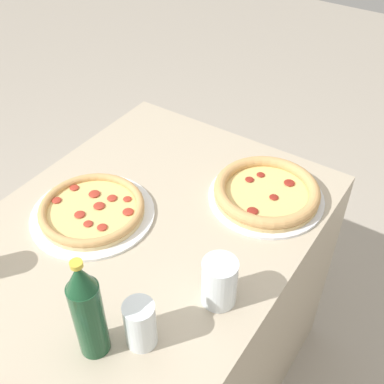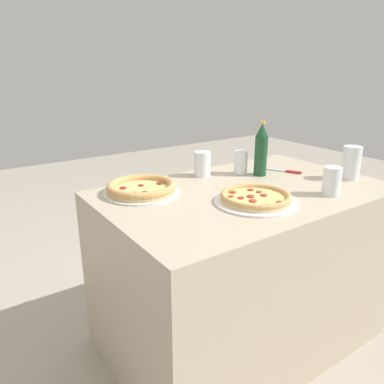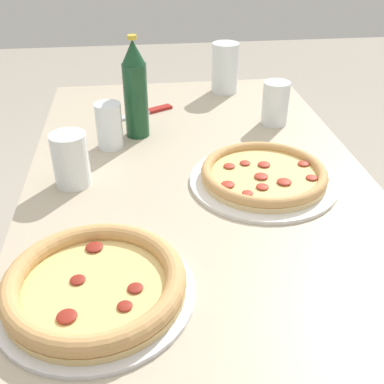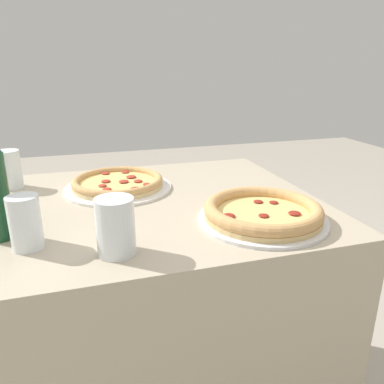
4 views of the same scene
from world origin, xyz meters
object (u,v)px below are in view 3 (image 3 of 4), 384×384
at_px(pizza_margherita, 95,285).
at_px(glass_orange_juice, 275,105).
at_px(glass_lemonade, 109,128).
at_px(glass_water, 71,162).
at_px(pizza_pepperoni, 264,175).
at_px(knife, 146,112).
at_px(glass_red_wine, 225,69).
at_px(beer_bottle, 135,90).

xyz_separation_m(pizza_margherita, glass_orange_juice, (-0.62, 0.45, 0.03)).
bearing_deg(glass_lemonade, glass_water, -23.71).
bearing_deg(pizza_margherita, pizza_pepperoni, 131.81).
xyz_separation_m(glass_lemonade, glass_water, (0.17, -0.08, 0.00)).
distance_m(glass_lemonade, knife, 0.23).
height_order(pizza_pepperoni, glass_water, glass_water).
relative_size(pizza_pepperoni, glass_lemonade, 2.84).
bearing_deg(glass_red_wine, pizza_pepperoni, -1.71).
bearing_deg(knife, pizza_margherita, -8.20).
bearing_deg(glass_water, knife, 155.77).
distance_m(glass_orange_juice, glass_water, 0.58).
bearing_deg(pizza_pepperoni, glass_orange_juice, 160.94).
xyz_separation_m(glass_orange_juice, beer_bottle, (0.03, -0.37, 0.07)).
distance_m(pizza_pepperoni, pizza_margherita, 0.46).
xyz_separation_m(pizza_margherita, knife, (-0.73, 0.11, -0.02)).
xyz_separation_m(pizza_pepperoni, glass_red_wine, (-0.58, 0.02, 0.05)).
distance_m(pizza_margherita, glass_red_wine, 0.96).
height_order(glass_orange_juice, beer_bottle, beer_bottle).
xyz_separation_m(pizza_pepperoni, glass_lemonade, (-0.22, -0.33, 0.03)).
xyz_separation_m(glass_lemonade, glass_orange_juice, (-0.09, 0.44, 0.00)).
relative_size(pizza_pepperoni, knife, 1.82).
distance_m(pizza_margherita, knife, 0.74).
height_order(pizza_pepperoni, pizza_margherita, pizza_margherita).
bearing_deg(beer_bottle, pizza_pepperoni, 43.27).
xyz_separation_m(pizza_margherita, beer_bottle, (-0.59, 0.08, 0.10)).
height_order(glass_orange_juice, glass_red_wine, glass_red_wine).
bearing_deg(glass_water, glass_orange_juice, 117.22).
height_order(pizza_margherita, glass_orange_juice, glass_orange_juice).
height_order(glass_red_wine, knife, glass_red_wine).
bearing_deg(knife, glass_orange_juice, 72.23).
relative_size(pizza_pepperoni, beer_bottle, 1.26).
height_order(glass_orange_juice, glass_water, same).
height_order(pizza_pepperoni, glass_lemonade, glass_lemonade).
bearing_deg(glass_water, beer_bottle, 148.36).
bearing_deg(beer_bottle, glass_orange_juice, 94.73).
height_order(pizza_pepperoni, beer_bottle, beer_bottle).
height_order(pizza_margherita, beer_bottle, beer_bottle).
relative_size(pizza_margherita, glass_orange_juice, 2.69).
xyz_separation_m(pizza_margherita, glass_water, (-0.35, -0.06, 0.03)).
distance_m(glass_lemonade, beer_bottle, 0.12).
relative_size(glass_water, glass_red_wine, 0.77).
bearing_deg(glass_red_wine, glass_orange_juice, 18.84).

